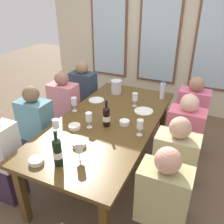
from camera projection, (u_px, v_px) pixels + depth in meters
ground_plane at (108, 171)px, 3.02m from camera, size 12.00×12.00×0.00m
back_wall_with_windows at (160, 29)px, 4.06m from camera, size 4.25×0.10×2.90m
dining_table at (108, 125)px, 2.71m from camera, size 1.05×2.16×0.74m
white_plate_0 at (96, 100)px, 3.15m from camera, size 0.20×0.20×0.01m
white_plate_1 at (144, 111)px, 2.87m from camera, size 0.23×0.23×0.01m
metal_pitcher at (116, 87)px, 3.33m from camera, size 0.16×0.16×0.19m
wine_bottle_0 at (106, 116)px, 2.52m from camera, size 0.08×0.08×0.30m
wine_bottle_1 at (58, 152)px, 1.95m from camera, size 0.08×0.08×0.33m
tasting_bowl_0 at (124, 122)px, 2.59m from camera, size 0.11×0.11×0.05m
tasting_bowl_1 at (37, 161)px, 2.01m from camera, size 0.13×0.13×0.04m
tasting_bowl_2 at (74, 127)px, 2.51m from camera, size 0.13×0.13×0.04m
tasting_bowl_3 at (79, 144)px, 2.24m from camera, size 0.13×0.13×0.04m
water_bottle at (163, 91)px, 3.15m from camera, size 0.06×0.06×0.24m
wine_glass_0 at (74, 102)px, 2.83m from camera, size 0.07×0.07×0.17m
wine_glass_1 at (56, 124)px, 2.36m from camera, size 0.07×0.07×0.17m
wine_glass_2 at (140, 125)px, 2.35m from camera, size 0.07×0.07×0.17m
wine_glass_3 at (89, 117)px, 2.49m from camera, size 0.07×0.07×0.17m
wine_glass_4 at (135, 97)px, 2.95m from camera, size 0.07×0.07×0.17m
wine_glass_5 at (79, 148)px, 2.01m from camera, size 0.07×0.07×0.17m
seated_person_0 at (65, 111)px, 3.34m from camera, size 0.38×0.24×1.11m
seated_person_1 at (183, 142)px, 2.67m from camera, size 0.38×0.24×1.11m
seated_person_2 at (37, 131)px, 2.87m from camera, size 0.38×0.24×1.11m
seated_person_3 at (173, 172)px, 2.23m from camera, size 0.38×0.24×1.11m
seated_person_4 at (2, 157)px, 2.43m from camera, size 0.38×0.24×1.11m
seated_person_5 at (161, 210)px, 1.85m from camera, size 0.38×0.24×1.11m
seated_person_6 at (84, 97)px, 3.77m from camera, size 0.38×0.24×1.11m
seated_person_7 at (191, 119)px, 3.14m from camera, size 0.38×0.24×1.11m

